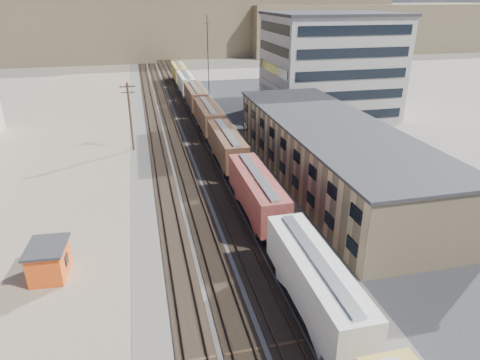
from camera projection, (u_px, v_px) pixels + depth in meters
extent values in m
plane|color=#6B6356|center=(273.00, 348.00, 27.95)|extent=(300.00, 300.00, 0.00)
cube|color=#4C4742|center=(185.00, 131.00, 72.58)|extent=(18.00, 200.00, 0.06)
cube|color=#807158|center=(49.00, 161.00, 59.41)|extent=(24.00, 180.00, 0.03)
cube|color=#232326|center=(343.00, 149.00, 63.86)|extent=(26.00, 120.00, 0.04)
cube|color=black|center=(155.00, 132.00, 71.49)|extent=(2.60, 200.00, 0.08)
cube|color=#38281E|center=(150.00, 132.00, 71.29)|extent=(0.08, 200.00, 0.16)
cube|color=#38281E|center=(159.00, 131.00, 71.59)|extent=(0.08, 200.00, 0.16)
cube|color=black|center=(173.00, 131.00, 72.13)|extent=(2.60, 200.00, 0.08)
cube|color=#38281E|center=(168.00, 131.00, 71.93)|extent=(0.08, 200.00, 0.16)
cube|color=#38281E|center=(177.00, 130.00, 72.23)|extent=(0.08, 200.00, 0.16)
cube|color=black|center=(191.00, 130.00, 72.76)|extent=(2.60, 200.00, 0.08)
cube|color=#38281E|center=(186.00, 130.00, 72.56)|extent=(0.08, 200.00, 0.16)
cube|color=#38281E|center=(195.00, 129.00, 72.87)|extent=(0.08, 200.00, 0.16)
cube|color=black|center=(207.00, 129.00, 73.36)|extent=(2.60, 200.00, 0.08)
cube|color=#38281E|center=(203.00, 129.00, 73.16)|extent=(0.08, 200.00, 0.16)
cube|color=#38281E|center=(211.00, 128.00, 73.46)|extent=(0.08, 200.00, 0.16)
cube|color=black|center=(345.00, 358.00, 26.22)|extent=(2.20, 2.20, 0.90)
cube|color=black|center=(289.00, 265.00, 35.28)|extent=(2.20, 2.20, 0.90)
cube|color=#B9B9AD|center=(315.00, 280.00, 29.89)|extent=(3.00, 13.34, 3.40)
cube|color=#B7B7B2|center=(317.00, 258.00, 29.19)|extent=(0.90, 12.32, 0.16)
cube|color=black|center=(271.00, 234.00, 39.79)|extent=(2.20, 2.20, 0.90)
cube|color=black|center=(245.00, 190.00, 48.85)|extent=(2.20, 2.20, 0.90)
cube|color=maroon|center=(257.00, 191.00, 43.46)|extent=(3.00, 13.34, 3.40)
cube|color=#B7B7B2|center=(257.00, 175.00, 42.76)|extent=(0.90, 12.33, 0.16)
cube|color=black|center=(235.00, 173.00, 53.36)|extent=(2.20, 2.20, 0.90)
cube|color=black|center=(220.00, 147.00, 62.42)|extent=(2.20, 2.20, 0.90)
cube|color=#4C2F20|center=(227.00, 144.00, 57.04)|extent=(3.00, 13.34, 3.40)
cube|color=#B7B7B2|center=(227.00, 132.00, 56.33)|extent=(0.90, 12.33, 0.16)
cube|color=black|center=(214.00, 137.00, 66.93)|extent=(2.20, 2.20, 0.90)
cube|color=black|center=(204.00, 120.00, 75.99)|extent=(2.20, 2.20, 0.90)
cube|color=#4C2F20|center=(208.00, 116.00, 70.61)|extent=(3.00, 13.34, 3.40)
cube|color=#B7B7B2|center=(208.00, 105.00, 69.90)|extent=(0.90, 12.33, 0.16)
cube|color=black|center=(200.00, 113.00, 80.50)|extent=(2.20, 2.20, 0.90)
cube|color=black|center=(192.00, 101.00, 89.56)|extent=(2.20, 2.20, 0.90)
cube|color=#4C2F20|center=(195.00, 96.00, 84.18)|extent=(3.00, 13.34, 3.40)
cube|color=#B7B7B2|center=(195.00, 87.00, 83.47)|extent=(0.90, 12.33, 0.16)
cube|color=black|center=(189.00, 96.00, 94.07)|extent=(2.20, 2.20, 0.90)
cube|color=black|center=(184.00, 87.00, 103.13)|extent=(2.20, 2.20, 0.90)
cube|color=#B9B9AD|center=(186.00, 82.00, 97.75)|extent=(3.00, 13.34, 3.40)
cube|color=#B7B7B2|center=(186.00, 74.00, 97.04)|extent=(0.90, 12.32, 0.16)
cube|color=black|center=(182.00, 84.00, 107.64)|extent=(2.20, 2.20, 0.90)
cube|color=black|center=(178.00, 77.00, 116.70)|extent=(2.20, 2.20, 0.90)
cube|color=gold|center=(179.00, 72.00, 111.32)|extent=(3.00, 13.34, 3.40)
cube|color=#B7B7B2|center=(179.00, 65.00, 110.61)|extent=(0.90, 12.32, 0.16)
cube|color=tan|center=(330.00, 153.00, 52.06)|extent=(12.00, 40.00, 7.00)
cube|color=#2D2D30|center=(332.00, 125.00, 50.63)|extent=(12.40, 40.40, 0.30)
cube|color=black|center=(282.00, 167.00, 51.29)|extent=(0.12, 36.00, 1.20)
cube|color=black|center=(283.00, 144.00, 50.10)|extent=(0.12, 36.00, 1.20)
cube|color=#9E998E|center=(330.00, 67.00, 79.42)|extent=(22.00, 18.00, 18.00)
cube|color=#2D2D30|center=(334.00, 14.00, 75.76)|extent=(22.60, 18.60, 0.50)
cube|color=black|center=(273.00, 69.00, 77.07)|extent=(0.12, 16.00, 16.00)
cube|color=black|center=(352.00, 75.00, 71.34)|extent=(20.00, 0.12, 16.00)
cylinder|color=#382619|center=(130.00, 117.00, 61.66)|extent=(0.32, 0.32, 10.00)
cube|color=#382619|center=(127.00, 87.00, 59.91)|extent=(2.20, 0.14, 0.14)
cube|color=#382619|center=(128.00, 92.00, 60.23)|extent=(1.90, 0.14, 0.14)
cylinder|color=black|center=(132.00, 85.00, 59.98)|extent=(0.08, 0.08, 0.22)
cylinder|color=black|center=(208.00, 67.00, 79.21)|extent=(0.16, 0.16, 18.00)
cube|color=black|center=(207.00, 24.00, 76.23)|extent=(1.20, 0.08, 0.08)
cube|color=brown|center=(201.00, 15.00, 169.48)|extent=(140.00, 45.00, 28.00)
cube|color=brown|center=(372.00, 27.00, 177.39)|extent=(110.00, 38.00, 18.00)
cube|color=brown|center=(124.00, 9.00, 180.17)|extent=(200.00, 60.00, 32.00)
cube|color=#EB5016|center=(49.00, 262.00, 34.64)|extent=(2.91, 3.73, 2.66)
cube|color=#2D2D30|center=(46.00, 247.00, 34.08)|extent=(3.29, 4.11, 0.22)
cube|color=black|center=(67.00, 259.00, 34.81)|extent=(0.15, 0.89, 0.89)
imported|color=navy|center=(364.00, 133.00, 69.18)|extent=(4.74, 5.10, 1.33)
imported|color=silver|center=(360.00, 120.00, 76.49)|extent=(2.48, 4.61, 1.49)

